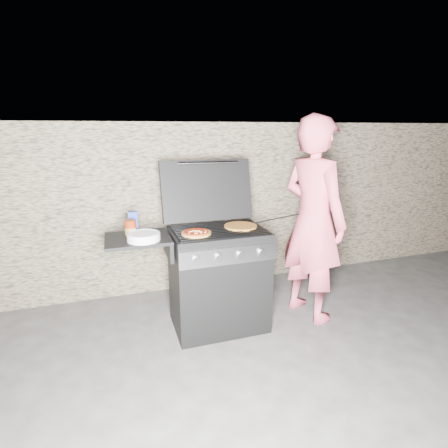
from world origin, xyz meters
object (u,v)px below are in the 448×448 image
object	(u,v)px
pizza_topped	(196,233)
gas_grill	(191,282)
sauce_jar	(130,229)
person	(313,220)

from	to	relation	value
pizza_topped	gas_grill	bearing A→B (deg)	110.82
gas_grill	sauce_jar	distance (m)	0.70
sauce_jar	person	xyz separation A→B (m)	(1.60, -0.09, -0.04)
gas_grill	sauce_jar	size ratio (longest dim) A/B	9.93
gas_grill	pizza_topped	world-z (taller)	pizza_topped
sauce_jar	pizza_topped	bearing A→B (deg)	-13.72
gas_grill	person	xyz separation A→B (m)	(1.13, -0.06, 0.47)
gas_grill	sauce_jar	xyz separation A→B (m)	(-0.47, 0.03, 0.51)
gas_grill	person	distance (m)	1.23
pizza_topped	person	distance (m)	1.10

